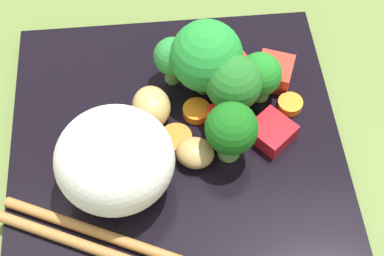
{
  "coord_description": "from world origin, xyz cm",
  "views": [
    {
      "loc": [
        25.34,
        0.16,
        40.88
      ],
      "look_at": [
        0.18,
        1.42,
        3.22
      ],
      "focal_mm": 55.33,
      "sensor_mm": 36.0,
      "label": 1
    }
  ],
  "objects_px": {
    "square_plate": "(174,145)",
    "chopstick_pair": "(129,253)",
    "rice_mound": "(113,160)",
    "broccoli_floret_1": "(232,84)",
    "carrot_slice_2": "(179,137)"
  },
  "relations": [
    {
      "from": "square_plate",
      "to": "chopstick_pair",
      "type": "relative_size",
      "value": 1.33
    },
    {
      "from": "broccoli_floret_1",
      "to": "square_plate",
      "type": "bearing_deg",
      "value": -58.52
    },
    {
      "from": "chopstick_pair",
      "to": "square_plate",
      "type": "bearing_deg",
      "value": 92.25
    },
    {
      "from": "square_plate",
      "to": "chopstick_pair",
      "type": "xyz_separation_m",
      "value": [
        0.09,
        -0.03,
        0.01
      ]
    },
    {
      "from": "rice_mound",
      "to": "chopstick_pair",
      "type": "bearing_deg",
      "value": 9.25
    },
    {
      "from": "square_plate",
      "to": "broccoli_floret_1",
      "type": "bearing_deg",
      "value": 121.48
    },
    {
      "from": "rice_mound",
      "to": "broccoli_floret_1",
      "type": "bearing_deg",
      "value": 126.18
    },
    {
      "from": "rice_mound",
      "to": "carrot_slice_2",
      "type": "xyz_separation_m",
      "value": [
        -0.04,
        0.05,
        -0.03
      ]
    },
    {
      "from": "carrot_slice_2",
      "to": "broccoli_floret_1",
      "type": "bearing_deg",
      "value": 122.35
    },
    {
      "from": "rice_mound",
      "to": "broccoli_floret_1",
      "type": "xyz_separation_m",
      "value": [
        -0.07,
        0.09,
        -0.0
      ]
    },
    {
      "from": "square_plate",
      "to": "chopstick_pair",
      "type": "height_order",
      "value": "chopstick_pair"
    },
    {
      "from": "carrot_slice_2",
      "to": "chopstick_pair",
      "type": "height_order",
      "value": "chopstick_pair"
    },
    {
      "from": "rice_mound",
      "to": "carrot_slice_2",
      "type": "distance_m",
      "value": 0.07
    },
    {
      "from": "broccoli_floret_1",
      "to": "chopstick_pair",
      "type": "distance_m",
      "value": 0.15
    },
    {
      "from": "broccoli_floret_1",
      "to": "carrot_slice_2",
      "type": "height_order",
      "value": "broccoli_floret_1"
    }
  ]
}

